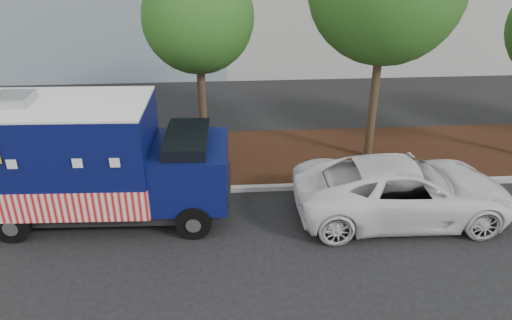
{
  "coord_description": "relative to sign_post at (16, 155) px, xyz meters",
  "views": [
    {
      "loc": [
        1.83,
        -11.42,
        7.51
      ],
      "look_at": [
        2.64,
        0.6,
        1.42
      ],
      "focal_mm": 35.0,
      "sensor_mm": 36.0,
      "label": 1
    }
  ],
  "objects": [
    {
      "name": "sign_post",
      "position": [
        0.0,
        0.0,
        0.0
      ],
      "size": [
        0.06,
        0.06,
        2.4
      ],
      "primitive_type": "cube",
      "color": "#473828",
      "rests_on": "ground"
    },
    {
      "name": "white_car",
      "position": [
        10.72,
        -2.03,
        -0.39
      ],
      "size": [
        5.86,
        2.73,
        1.62
      ],
      "primitive_type": "imported",
      "rotation": [
        0.0,
        0.0,
        1.56
      ],
      "color": "white",
      "rests_on": "ground"
    },
    {
      "name": "mulch_strip",
      "position": [
        4.18,
        1.67,
        -1.12
      ],
      "size": [
        120.0,
        4.0,
        0.15
      ],
      "primitive_type": "cube",
      "color": "black",
      "rests_on": "ground"
    },
    {
      "name": "tree_b",
      "position": [
        5.31,
        1.78,
        3.43
      ],
      "size": [
        3.31,
        3.31,
        6.31
      ],
      "color": "#38281C",
      "rests_on": "ground"
    },
    {
      "name": "curb",
      "position": [
        4.18,
        -0.43,
        -1.12
      ],
      "size": [
        120.0,
        0.18,
        0.15
      ],
      "primitive_type": "cube",
      "color": "#9E9E99",
      "rests_on": "ground"
    },
    {
      "name": "ground",
      "position": [
        4.18,
        -1.83,
        -1.2
      ],
      "size": [
        120.0,
        120.0,
        0.0
      ],
      "primitive_type": "plane",
      "color": "black",
      "rests_on": "ground"
    },
    {
      "name": "food_truck",
      "position": [
        2.45,
        -1.47,
        0.38
      ],
      "size": [
        6.71,
        2.73,
        3.49
      ],
      "rotation": [
        0.0,
        0.0,
        -0.03
      ],
      "color": "black",
      "rests_on": "ground"
    }
  ]
}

